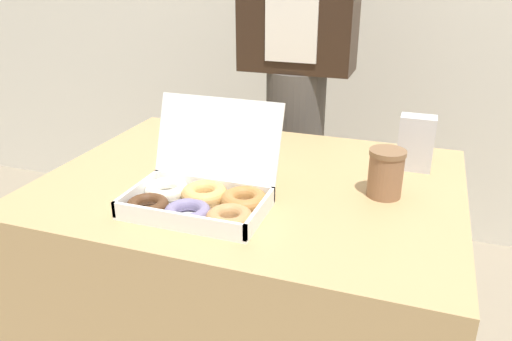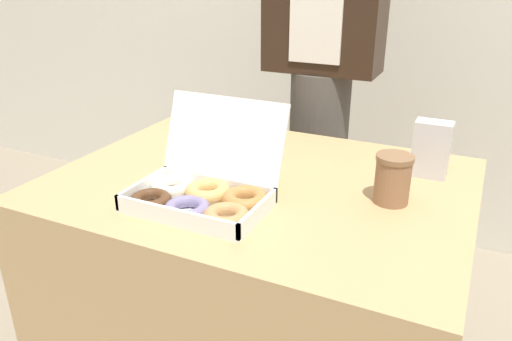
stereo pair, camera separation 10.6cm
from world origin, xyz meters
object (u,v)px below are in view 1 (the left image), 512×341
napkin_holder (416,143)px  person_customer (297,62)px  coffee_cup (386,173)px  donut_box (202,195)px

napkin_holder → person_customer: (-0.44, 0.44, 0.11)m
coffee_cup → person_customer: size_ratio=0.07×
napkin_holder → coffee_cup: bearing=-105.9°
person_customer → napkin_holder: bearing=-44.9°
person_customer → coffee_cup: bearing=-58.8°
donut_box → napkin_holder: 0.59m
donut_box → coffee_cup: (0.38, 0.20, 0.03)m
donut_box → person_customer: bearing=90.6°
coffee_cup → napkin_holder: 0.21m
coffee_cup → person_customer: person_customer is taller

